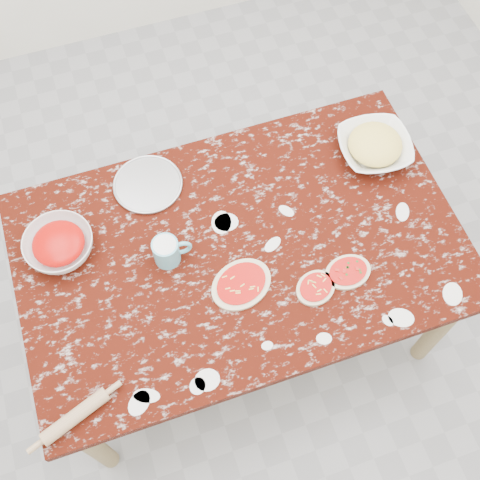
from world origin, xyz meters
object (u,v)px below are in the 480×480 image
at_px(sauce_bowl, 60,245).
at_px(rolling_pin, 75,416).
at_px(pizza_tray, 148,185).
at_px(worktable, 240,256).
at_px(cheese_bowl, 374,147).
at_px(flour_mug, 167,251).

xyz_separation_m(sauce_bowl, rolling_pin, (-0.07, -0.60, -0.02)).
bearing_deg(pizza_tray, sauce_bowl, -155.21).
relative_size(worktable, cheese_bowl, 5.75).
relative_size(pizza_tray, rolling_pin, 1.12).
height_order(cheese_bowl, rolling_pin, cheese_bowl).
height_order(flour_mug, rolling_pin, flour_mug).
xyz_separation_m(worktable, sauce_bowl, (-0.61, 0.19, 0.12)).
distance_m(worktable, cheese_bowl, 0.67).
relative_size(sauce_bowl, cheese_bowl, 0.89).
bearing_deg(worktable, cheese_bowl, 19.59).
height_order(worktable, pizza_tray, pizza_tray).
height_order(worktable, flour_mug, flour_mug).
bearing_deg(cheese_bowl, pizza_tray, 171.11).
xyz_separation_m(worktable, pizza_tray, (-0.25, 0.36, 0.09)).
bearing_deg(flour_mug, rolling_pin, -133.77).
height_order(pizza_tray, flour_mug, flour_mug).
xyz_separation_m(worktable, rolling_pin, (-0.68, -0.41, 0.11)).
distance_m(cheese_bowl, flour_mug, 0.90).
xyz_separation_m(pizza_tray, cheese_bowl, (0.87, -0.14, 0.03)).
xyz_separation_m(worktable, flour_mug, (-0.25, 0.04, 0.14)).
xyz_separation_m(pizza_tray, flour_mug, (-0.01, -0.32, 0.05)).
bearing_deg(cheese_bowl, rolling_pin, -154.28).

